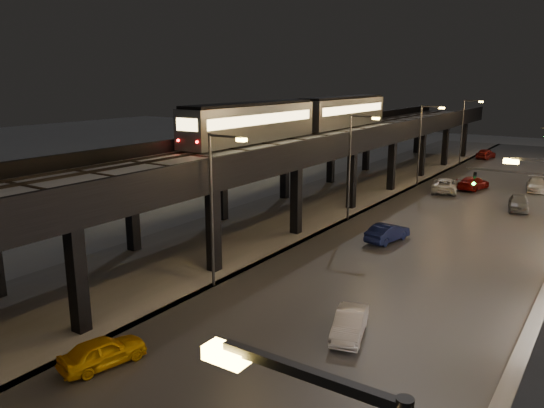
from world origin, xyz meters
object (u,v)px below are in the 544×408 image
Objects in this scene: car_near_white at (387,233)px; car_mid_dark at (473,183)px; car_far_white at (486,154)px; car_onc_silver at (350,325)px; subway_train at (304,116)px; car_taxi at (103,353)px; car_onc_red at (519,203)px; car_onc_white at (536,185)px; car_mid_silver at (445,185)px.

car_mid_dark reaches higher than car_near_white.
car_far_white reaches higher than car_onc_silver.
car_taxi is at bearing -73.76° from subway_train.
car_taxi is 23.60m from car_near_white.
subway_train is 21.76m from car_onc_red.
car_far_white is 63.26m from car_onc_silver.
car_onc_white is at bearing -93.01° from car_near_white.
subway_train is at bearing 54.86° from car_mid_dark.
car_mid_silver is 1.43× the size of car_onc_silver.
car_mid_dark is (0.65, 23.16, 0.03)m from car_near_white.
car_near_white is 1.09× the size of car_onc_silver.
car_near_white is at bearing 101.93° from car_far_white.
car_onc_silver is at bearing 116.39° from car_near_white.
subway_train is 17.20m from car_mid_silver.
car_onc_white is (9.94, 49.48, 0.04)m from car_taxi.
car_far_white is at bearing -99.48° from car_mid_silver.
car_onc_red reaches higher than car_taxi.
car_onc_red is at bearing 17.03° from subway_train.
car_mid_dark is 1.06× the size of car_onc_white.
car_mid_silver is at bearing -78.94° from car_taxi.
car_mid_silver reaches higher than car_near_white.
car_onc_white is at bearing 70.34° from car_onc_silver.
car_far_white is 1.16× the size of car_onc_silver.
car_near_white is (3.41, 23.35, 0.05)m from car_taxi.
car_near_white is 17.04m from car_onc_red.
car_mid_dark is 1.15× the size of car_onc_red.
car_mid_silver reaches higher than car_far_white.
car_onc_silver is (7.58, 8.18, -0.00)m from car_taxi.
car_onc_white is at bearing -87.87° from car_taxi.
car_onc_silver is (3.52, -38.33, -0.08)m from car_mid_dark.
car_taxi is at bearing -149.22° from car_onc_silver.
car_onc_silver is (7.53, -62.81, -0.13)m from car_far_white.
car_taxi is at bearing 95.56° from car_mid_dark.
car_mid_silver is 27.56m from car_far_white.
car_mid_dark is at bearing 117.78° from car_onc_red.
car_near_white is at bearing 98.95° from car_mid_dark.
car_mid_silver is at bearing 64.31° from car_mid_dark.
car_far_white reaches higher than car_taxi.
car_mid_dark reaches higher than car_taxi.
car_taxi is 43.54m from car_mid_silver.
car_taxi is at bearing 74.36° from car_mid_silver.
car_onc_white is (9.88, -21.52, -0.08)m from car_far_white.
car_far_white is at bearing -70.17° from car_mid_dark.
car_onc_red reaches higher than car_onc_white.
subway_train reaches higher than car_onc_white.
car_mid_silver is at bearing -74.55° from car_near_white.
car_near_white is 0.76× the size of car_mid_silver.
car_far_white is 33.36m from car_onc_red.
subway_train reaches higher than car_onc_silver.
car_taxi is 0.68× the size of car_mid_silver.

